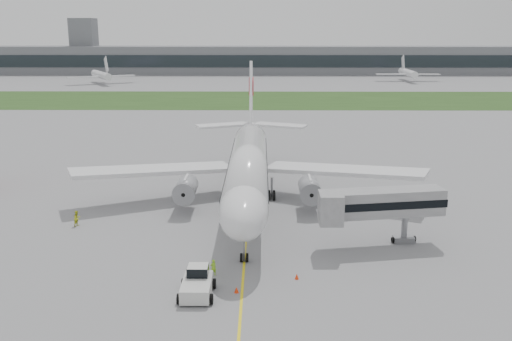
{
  "coord_description": "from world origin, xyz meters",
  "views": [
    {
      "loc": [
        1.69,
        -69.21,
        23.23
      ],
      "look_at": [
        1.05,
        2.0,
        5.35
      ],
      "focal_mm": 40.0,
      "sensor_mm": 36.0,
      "label": 1
    }
  ],
  "objects_px": {
    "airliner": "(248,163)",
    "pushback_tug": "(197,283)",
    "jet_bridge": "(376,204)",
    "ground_crew_near": "(213,267)"
  },
  "relations": [
    {
      "from": "airliner",
      "to": "jet_bridge",
      "type": "distance_m",
      "value": 20.94
    },
    {
      "from": "ground_crew_near",
      "to": "airliner",
      "type": "bearing_deg",
      "value": -128.96
    },
    {
      "from": "airliner",
      "to": "ground_crew_near",
      "type": "relative_size",
      "value": 33.07
    },
    {
      "from": "jet_bridge",
      "to": "ground_crew_near",
      "type": "height_order",
      "value": "jet_bridge"
    },
    {
      "from": "airliner",
      "to": "pushback_tug",
      "type": "relative_size",
      "value": 11.72
    },
    {
      "from": "ground_crew_near",
      "to": "jet_bridge",
      "type": "bearing_deg",
      "value": 172.62
    },
    {
      "from": "pushback_tug",
      "to": "jet_bridge",
      "type": "xyz_separation_m",
      "value": [
        18.07,
        11.72,
        3.75
      ]
    },
    {
      "from": "airliner",
      "to": "pushback_tug",
      "type": "height_order",
      "value": "airliner"
    },
    {
      "from": "airliner",
      "to": "jet_bridge",
      "type": "height_order",
      "value": "airliner"
    },
    {
      "from": "pushback_tug",
      "to": "jet_bridge",
      "type": "relative_size",
      "value": 0.33
    }
  ]
}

